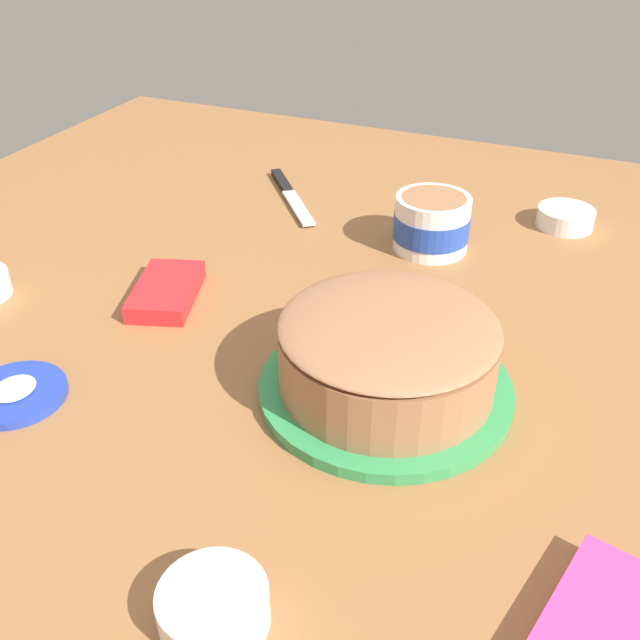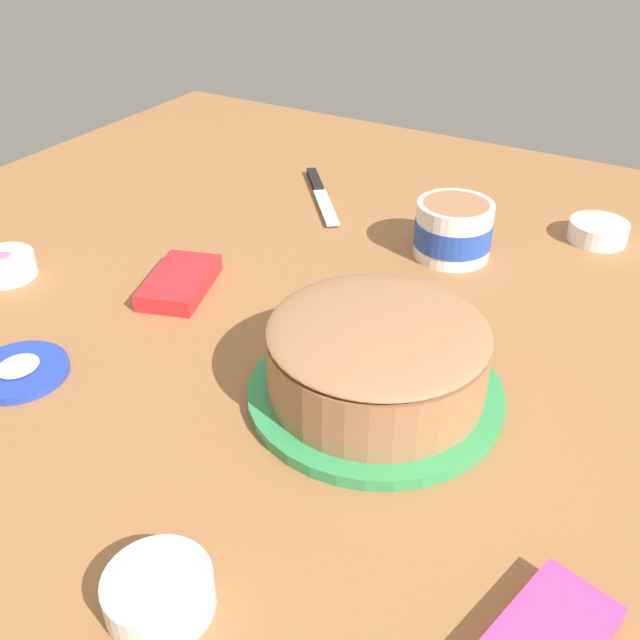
{
  "view_description": "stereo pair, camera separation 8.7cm",
  "coord_description": "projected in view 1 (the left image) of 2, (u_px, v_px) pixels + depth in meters",
  "views": [
    {
      "loc": [
        0.7,
        0.34,
        0.51
      ],
      "look_at": [
        0.03,
        0.06,
        0.04
      ],
      "focal_mm": 40.4,
      "sensor_mm": 36.0,
      "label": 1
    },
    {
      "loc": [
        0.66,
        0.42,
        0.51
      ],
      "look_at": [
        0.03,
        0.06,
        0.04
      ],
      "focal_mm": 40.4,
      "sensor_mm": 36.0,
      "label": 2
    }
  ],
  "objects": [
    {
      "name": "sprinkle_bowl_green",
      "position": [
        213.0,
        606.0,
        0.56
      ],
      "size": [
        0.09,
        0.09,
        0.03
      ],
      "color": "white",
      "rests_on": "ground_plane"
    },
    {
      "name": "frosting_tub_lid",
      "position": [
        15.0,
        393.0,
        0.8
      ],
      "size": [
        0.11,
        0.11,
        0.02
      ],
      "color": "#233DAD",
      "rests_on": "ground_plane"
    },
    {
      "name": "sprinkle_bowl_orange",
      "position": [
        565.0,
        217.0,
        1.15
      ],
      "size": [
        0.09,
        0.09,
        0.03
      ],
      "color": "white",
      "rests_on": "ground_plane"
    },
    {
      "name": "frosted_cake",
      "position": [
        387.0,
        358.0,
        0.78
      ],
      "size": [
        0.28,
        0.28,
        0.1
      ],
      "color": "#339351",
      "rests_on": "ground_plane"
    },
    {
      "name": "candy_box_upper",
      "position": [
        592.0,
        626.0,
        0.55
      ],
      "size": [
        0.16,
        0.1,
        0.02
      ],
      "primitive_type": "cube",
      "rotation": [
        0.0,
        0.0,
        -0.25
      ],
      "color": "#E53D8E",
      "rests_on": "ground_plane"
    },
    {
      "name": "ground_plane",
      "position": [
        290.0,
        321.0,
        0.93
      ],
      "size": [
        1.54,
        1.54,
        0.0
      ],
      "primitive_type": "plane",
      "color": "#936038"
    },
    {
      "name": "candy_box_lower",
      "position": [
        166.0,
        291.0,
        0.97
      ],
      "size": [
        0.15,
        0.12,
        0.02
      ],
      "primitive_type": "cube",
      "rotation": [
        0.0,
        0.0,
        0.32
      ],
      "color": "red",
      "rests_on": "ground_plane"
    },
    {
      "name": "spreading_knife",
      "position": [
        288.0,
        192.0,
        1.27
      ],
      "size": [
        0.19,
        0.16,
        0.01
      ],
      "color": "silver",
      "rests_on": "ground_plane"
    },
    {
      "name": "frosting_tub",
      "position": [
        432.0,
        222.0,
        1.08
      ],
      "size": [
        0.11,
        0.11,
        0.08
      ],
      "color": "white",
      "rests_on": "ground_plane"
    }
  ]
}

